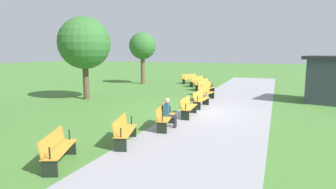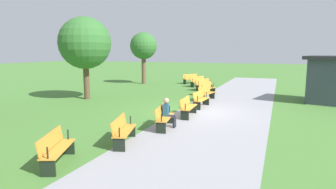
# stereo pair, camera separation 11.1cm
# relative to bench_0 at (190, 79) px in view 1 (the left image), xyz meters

# --- Properties ---
(ground_plane) EXTENTS (120.00, 120.00, 0.00)m
(ground_plane) POSITION_rel_bench_0_xyz_m (12.18, 3.97, -0.47)
(ground_plane) COLOR #477A33
(path_paving) EXTENTS (40.29, 4.56, 0.01)m
(path_paving) POSITION_rel_bench_0_xyz_m (12.18, 5.29, -0.47)
(path_paving) COLOR #939399
(path_paving) RESTS_ON ground
(bench_0) EXTENTS (1.64, 1.37, 0.89)m
(bench_0) POSITION_rel_bench_0_xyz_m (0.00, 0.00, 0.00)
(bench_0) COLOR orange
(bench_0) RESTS_ON ground
(bench_1) EXTENTS (1.70, 1.23, 0.89)m
(bench_1) POSITION_rel_bench_0_xyz_m (1.99, 1.26, 0.00)
(bench_1) COLOR orange
(bench_1) RESTS_ON ground
(bench_2) EXTENTS (1.73, 1.09, 0.89)m
(bench_2) POSITION_rel_bench_0_xyz_m (4.12, 2.29, 0.00)
(bench_2) COLOR orange
(bench_2) RESTS_ON ground
(bench_3) EXTENTS (1.75, 0.92, 0.89)m
(bench_3) POSITION_rel_bench_0_xyz_m (6.35, 3.08, 0.00)
(bench_3) COLOR orange
(bench_3) RESTS_ON ground
(bench_4) EXTENTS (1.74, 0.75, 0.89)m
(bench_4) POSITION_rel_bench_0_xyz_m (8.65, 3.60, 0.00)
(bench_4) COLOR orange
(bench_4) RESTS_ON ground
(bench_5) EXTENTS (1.71, 0.57, 0.89)m
(bench_5) POSITION_rel_bench_0_xyz_m (11.00, 3.87, 0.00)
(bench_5) COLOR orange
(bench_5) RESTS_ON ground
(bench_6) EXTENTS (1.71, 0.57, 0.89)m
(bench_6) POSITION_rel_bench_0_xyz_m (13.36, 3.87, 0.00)
(bench_6) COLOR orange
(bench_6) RESTS_ON ground
(bench_7) EXTENTS (1.74, 0.75, 0.89)m
(bench_7) POSITION_rel_bench_0_xyz_m (15.71, 3.60, 0.00)
(bench_7) COLOR orange
(bench_7) RESTS_ON ground
(bench_8) EXTENTS (1.75, 0.92, 0.89)m
(bench_8) POSITION_rel_bench_0_xyz_m (18.01, 3.08, 0.00)
(bench_8) COLOR orange
(bench_8) RESTS_ON ground
(bench_9) EXTENTS (1.73, 1.09, 0.89)m
(bench_9) POSITION_rel_bench_0_xyz_m (20.24, 2.29, 0.00)
(bench_9) COLOR orange
(bench_9) RESTS_ON ground
(person_seated) EXTENTS (0.39, 0.56, 1.20)m
(person_seated) POSITION_rel_bench_0_xyz_m (15.50, 3.71, 0.17)
(person_seated) COLOR navy
(person_seated) RESTS_ON ground
(tree_1) EXTENTS (3.27, 3.27, 5.21)m
(tree_1) POSITION_rel_bench_0_xyz_m (10.96, -3.67, 3.08)
(tree_1) COLOR brown
(tree_1) RESTS_ON ground
(tree_2) EXTENTS (2.50, 2.50, 4.80)m
(tree_2) POSITION_rel_bench_0_xyz_m (1.73, -4.12, 3.02)
(tree_2) COLOR brown
(tree_2) RESTS_ON ground
(kiosk) EXTENTS (3.82, 3.71, 2.79)m
(kiosk) POSITION_rel_bench_0_xyz_m (6.86, 10.83, 0.96)
(kiosk) COLOR #38424C
(kiosk) RESTS_ON ground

